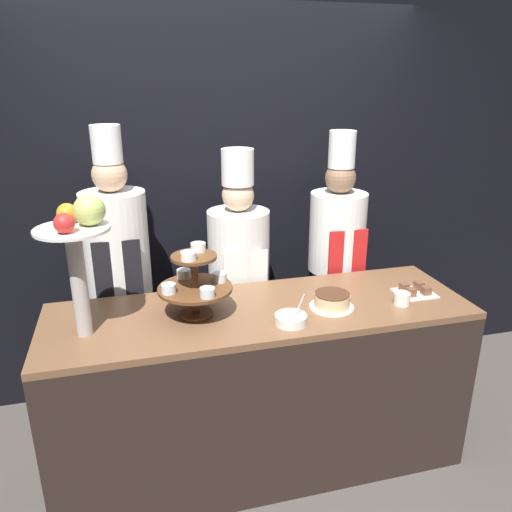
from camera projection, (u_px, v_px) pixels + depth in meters
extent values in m
plane|color=#47423D|center=(278.00, 503.00, 2.58)|extent=(14.00, 14.00, 0.00)
cube|color=black|center=(224.00, 186.00, 3.25)|extent=(10.00, 0.06, 2.80)
cube|color=black|center=(261.00, 390.00, 2.73)|extent=(2.18, 0.68, 0.92)
cube|color=brown|center=(261.00, 311.00, 2.57)|extent=(2.18, 0.68, 0.03)
cylinder|color=brown|center=(196.00, 314.00, 2.48)|extent=(0.16, 0.16, 0.02)
cylinder|color=brown|center=(195.00, 286.00, 2.43)|extent=(0.04, 0.04, 0.32)
cylinder|color=brown|center=(195.00, 288.00, 2.43)|extent=(0.37, 0.37, 0.02)
cylinder|color=brown|center=(194.00, 257.00, 2.38)|extent=(0.22, 0.22, 0.02)
cylinder|color=silver|center=(169.00, 288.00, 2.36)|extent=(0.07, 0.07, 0.04)
cylinder|color=beige|center=(169.00, 290.00, 2.36)|extent=(0.06, 0.06, 0.03)
cylinder|color=silver|center=(207.00, 292.00, 2.32)|extent=(0.07, 0.07, 0.04)
cylinder|color=gold|center=(207.00, 294.00, 2.32)|extent=(0.06, 0.06, 0.03)
cylinder|color=silver|center=(220.00, 277.00, 2.49)|extent=(0.07, 0.07, 0.04)
cylinder|color=green|center=(220.00, 278.00, 2.49)|extent=(0.06, 0.06, 0.03)
cylinder|color=silver|center=(184.00, 274.00, 2.53)|extent=(0.07, 0.07, 0.04)
cylinder|color=red|center=(184.00, 275.00, 2.54)|extent=(0.06, 0.06, 0.03)
cylinder|color=white|center=(189.00, 256.00, 2.31)|extent=(0.07, 0.07, 0.04)
cylinder|color=white|center=(198.00, 247.00, 2.43)|extent=(0.07, 0.07, 0.04)
cylinder|color=#B2ADA8|center=(79.00, 284.00, 2.22)|extent=(0.07, 0.07, 0.50)
cylinder|color=white|center=(72.00, 229.00, 2.14)|extent=(0.32, 0.32, 0.01)
sphere|color=#ADC160|center=(89.00, 210.00, 2.14)|extent=(0.14, 0.14, 0.14)
sphere|color=orange|center=(67.00, 213.00, 2.18)|extent=(0.09, 0.09, 0.09)
sphere|color=red|center=(64.00, 223.00, 2.04)|extent=(0.09, 0.09, 0.09)
cylinder|color=white|center=(331.00, 307.00, 2.57)|extent=(0.23, 0.23, 0.01)
cylinder|color=#E0BC89|center=(332.00, 300.00, 2.55)|extent=(0.18, 0.18, 0.07)
cylinder|color=#472819|center=(332.00, 294.00, 2.54)|extent=(0.18, 0.18, 0.01)
cylinder|color=white|center=(402.00, 299.00, 2.59)|extent=(0.08, 0.08, 0.07)
cube|color=white|center=(415.00, 293.00, 2.73)|extent=(0.20, 0.18, 0.01)
cube|color=brown|center=(411.00, 292.00, 2.68)|extent=(0.04, 0.04, 0.04)
cube|color=brown|center=(426.00, 291.00, 2.70)|extent=(0.04, 0.04, 0.04)
cube|color=brown|center=(404.00, 287.00, 2.74)|extent=(0.04, 0.04, 0.04)
cube|color=brown|center=(419.00, 286.00, 2.76)|extent=(0.04, 0.04, 0.04)
cylinder|color=white|center=(291.00, 319.00, 2.39)|extent=(0.15, 0.15, 0.05)
cylinder|color=#BCBCC1|center=(300.00, 305.00, 2.38)|extent=(0.05, 0.01, 0.11)
cube|color=#38332D|center=(128.00, 357.00, 3.08)|extent=(0.27, 0.15, 0.88)
cylinder|color=white|center=(116.00, 244.00, 2.83)|extent=(0.36, 0.36, 0.60)
cube|color=black|center=(119.00, 275.00, 2.71)|extent=(0.25, 0.01, 0.38)
sphere|color=tan|center=(109.00, 175.00, 2.69)|extent=(0.19, 0.19, 0.19)
cylinder|color=white|center=(106.00, 144.00, 2.64)|extent=(0.16, 0.16, 0.20)
cube|color=#28282D|center=(240.00, 347.00, 3.26)|extent=(0.28, 0.15, 0.81)
cylinder|color=white|center=(239.00, 252.00, 3.04)|extent=(0.37, 0.37, 0.51)
cube|color=white|center=(246.00, 278.00, 2.91)|extent=(0.26, 0.01, 0.33)
sphere|color=#DBB28E|center=(238.00, 195.00, 2.92)|extent=(0.19, 0.19, 0.19)
cylinder|color=white|center=(238.00, 167.00, 2.86)|extent=(0.19, 0.19, 0.21)
cube|color=#28282D|center=(332.00, 330.00, 3.40)|extent=(0.27, 0.15, 0.89)
cylinder|color=white|center=(337.00, 232.00, 3.16)|extent=(0.36, 0.36, 0.50)
cube|color=red|center=(348.00, 255.00, 3.05)|extent=(0.25, 0.01, 0.32)
sphere|color=#846047|center=(340.00, 178.00, 3.05)|extent=(0.19, 0.19, 0.19)
cylinder|color=white|center=(342.00, 149.00, 2.99)|extent=(0.16, 0.16, 0.22)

